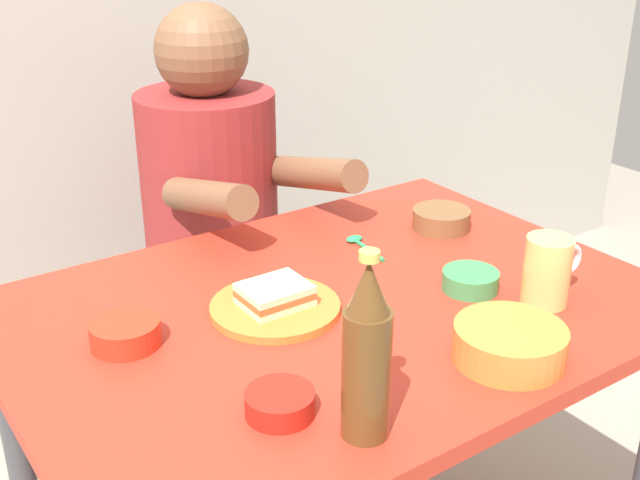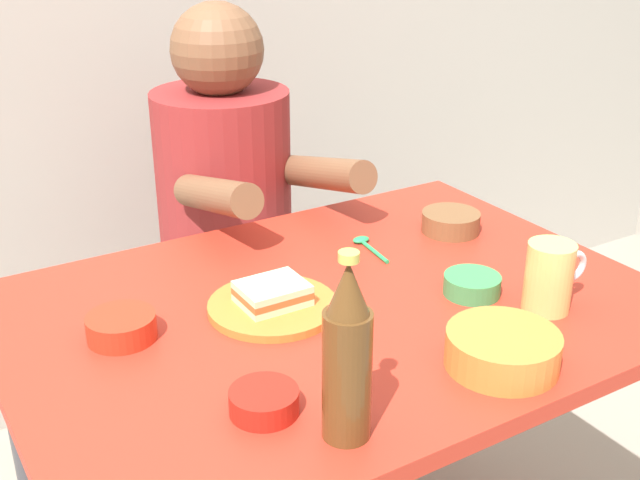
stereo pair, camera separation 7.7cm
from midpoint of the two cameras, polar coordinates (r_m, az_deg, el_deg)
The scene contains 13 objects.
dining_table at distance 1.42m, azimuth -0.40°, elevation -7.85°, with size 1.10×0.80×0.74m.
stool at distance 2.08m, azimuth -8.34°, elevation -6.56°, with size 0.34×0.34×0.45m.
person_seated at distance 1.90m, azimuth -8.92°, elevation 4.23°, with size 0.33×0.56×0.72m.
plate_orange at distance 1.35m, azimuth -4.86°, elevation -4.87°, with size 0.22×0.22×0.01m, color orange.
sandwich at distance 1.34m, azimuth -4.89°, elevation -3.93°, with size 0.11×0.09×0.04m.
beer_mug at distance 1.39m, azimuth 14.48°, elevation -2.13°, with size 0.13×0.08×0.12m.
beer_bottle at distance 1.01m, azimuth 1.16°, elevation -8.26°, with size 0.06×0.06×0.26m.
sambal_bowl_red at distance 1.10m, azimuth -4.92°, elevation -11.50°, with size 0.10×0.10×0.03m.
sauce_bowl_chili at distance 1.29m, azimuth -15.42°, elevation -6.37°, with size 0.11×0.11×0.04m.
soup_bowl_orange at distance 1.23m, azimuth 11.65°, elevation -7.18°, with size 0.17×0.17×0.05m.
dip_bowl_green at distance 1.43m, azimuth 9.19°, elevation -2.84°, with size 0.10×0.10×0.03m.
condiment_bowl_brown at distance 1.67m, azimuth 7.38°, elevation 1.54°, with size 0.12×0.12×0.04m.
spoon at distance 1.59m, azimuth 1.49°, elevation -0.24°, with size 0.04×0.12×0.01m.
Camera 1 is at (-0.71, -0.98, 1.39)m, focal length 44.79 mm.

